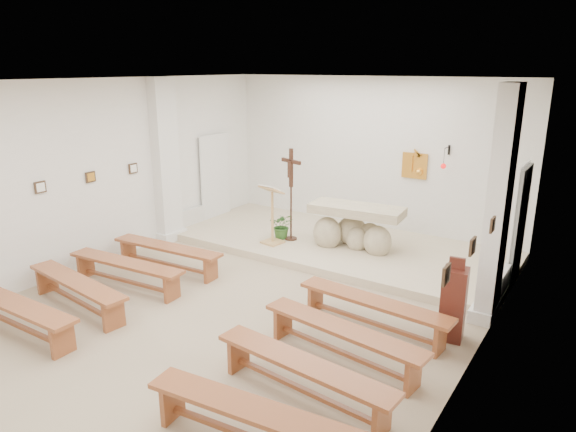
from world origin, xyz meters
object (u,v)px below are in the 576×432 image
Objects in this scene: crucifix_stand at (291,188)px; bench_right_fourth at (252,417)px; donation_pedestal at (453,304)px; bench_right_third at (303,371)px; bench_right_second at (342,336)px; altar at (355,230)px; bench_right_front at (373,307)px; bench_left_fourth at (17,311)px; lectern at (272,214)px; bench_left_third at (77,287)px; bench_left_front at (167,252)px; bench_left_second at (126,268)px.

crucifix_stand is 0.82× the size of bench_right_fourth.
donation_pedestal reaches higher than bench_right_fourth.
crucifix_stand is 5.34m from bench_right_third.
bench_right_second is at bearing -134.21° from donation_pedestal.
bench_right_second is at bearing -71.32° from altar.
bench_right_front and bench_left_fourth have the same top height.
bench_right_fourth is at bearing -41.45° from crucifix_stand.
crucifix_stand is at bearing 145.67° from donation_pedestal.
bench_left_fourth is at bearing -92.91° from lectern.
crucifix_stand is 0.82× the size of bench_left_third.
bench_left_front is at bearing 139.42° from bench_right_fourth.
bench_left_second is at bearing 96.44° from bench_left_third.
altar is 0.99× the size of crucifix_stand.
crucifix_stand is (-1.35, -0.30, 0.75)m from altar.
donation_pedestal is at bearing -11.98° from lectern.
bench_left_fourth is (0.00, -2.88, 0.00)m from bench_left_front.
bench_left_second is at bearing -173.07° from bench_right_second.
bench_left_fourth is 0.99× the size of bench_right_fourth.
bench_right_second and bench_left_fourth have the same top height.
crucifix_stand is at bearing 138.47° from bench_right_second.
donation_pedestal is at bearing 31.29° from bench_left_fourth.
lectern is at bearing 144.09° from bench_right_second.
bench_right_third is at bearing -28.80° from bench_left_front.
donation_pedestal reaches higher than bench_right_second.
bench_left_third is at bearing -94.82° from bench_left_second.
bench_left_front and bench_right_second have the same top height.
bench_left_third is at bearing -86.24° from crucifix_stand.
lectern is at bearing -159.90° from altar.
bench_right_front is (2.99, -2.41, -0.90)m from crucifix_stand.
lectern reaches higher than donation_pedestal.
lectern is at bearing -94.83° from crucifix_stand.
bench_left_fourth is (-1.19, -5.29, -0.90)m from crucifix_stand.
bench_right_fourth is (-1.01, -3.28, -0.17)m from donation_pedestal.
bench_left_front is at bearing -138.36° from altar.
bench_left_fourth is at bearing -119.74° from altar.
bench_left_front and bench_right_front have the same top height.
bench_right_third is (4.18, -0.00, 0.00)m from bench_left_third.
bench_left_second is 4.60m from bench_right_fourth.
bench_left_front is at bearing -97.11° from crucifix_stand.
bench_left_second is at bearing -129.94° from altar.
crucifix_stand is 4.60m from bench_right_second.
bench_right_second is (-1.01, -1.37, -0.17)m from donation_pedestal.
altar reaches higher than bench_left_second.
lectern reaches higher than bench_right_fourth.
bench_left_third and bench_right_fourth have the same top height.
crucifix_stand is 5.50m from bench_left_fourth.
bench_right_front and bench_right_third have the same top height.
crucifix_stand is at bearing -172.62° from altar.
bench_left_second and bench_left_fourth have the same top height.
bench_right_second is at bearing 23.62° from bench_left_fourth.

